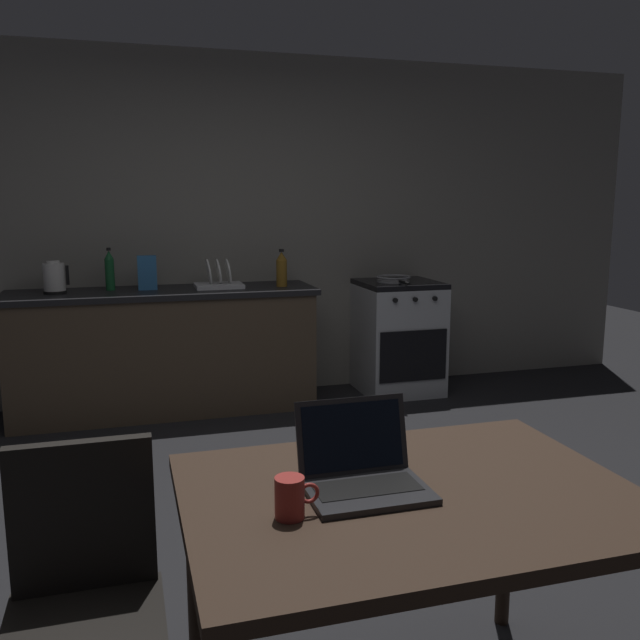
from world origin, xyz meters
TOP-DOWN VIEW (x-y plane):
  - ground_plane at (0.00, 0.00)m, footprint 12.00×12.00m
  - back_wall at (0.30, 2.65)m, footprint 6.40×0.10m
  - kitchen_counter at (-0.52, 2.30)m, footprint 2.16×0.64m
  - stove_oven at (1.29, 2.29)m, footprint 0.60×0.62m
  - dining_table at (-0.06, -1.00)m, footprint 1.21×0.88m
  - chair at (-0.91, -0.85)m, footprint 0.40×0.40m
  - laptop at (-0.18, -0.95)m, footprint 0.32×0.28m
  - electric_kettle at (-1.23, 2.30)m, footprint 0.17×0.15m
  - bottle at (0.34, 2.25)m, footprint 0.08×0.08m
  - frying_pan at (1.24, 2.27)m, footprint 0.27×0.44m
  - coffee_mug at (-0.41, -1.06)m, footprint 0.11×0.07m
  - cereal_box at (-0.62, 2.32)m, footprint 0.13×0.05m
  - dish_rack at (-0.12, 2.30)m, footprint 0.34×0.26m
  - bottle_b at (-0.87, 2.38)m, footprint 0.06×0.06m

SIDE VIEW (x-z plane):
  - ground_plane at x=0.00m, z-range 0.00..0.00m
  - stove_oven at x=1.29m, z-range 0.00..0.89m
  - kitchen_counter at x=-0.52m, z-range 0.00..0.89m
  - chair at x=-0.91m, z-range 0.06..0.94m
  - dining_table at x=-0.06m, z-range 0.30..1.04m
  - laptop at x=-0.18m, z-range 0.68..0.90m
  - coffee_mug at x=-0.41m, z-range 0.74..0.85m
  - frying_pan at x=1.24m, z-range 0.89..0.93m
  - dish_rack at x=-0.12m, z-range 0.83..1.04m
  - electric_kettle at x=-1.23m, z-range 0.88..1.10m
  - cereal_box at x=-0.62m, z-range 0.89..1.13m
  - bottle at x=0.34m, z-range 0.88..1.15m
  - bottle_b at x=-0.87m, z-range 0.88..1.18m
  - back_wall at x=0.30m, z-range 0.00..2.60m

